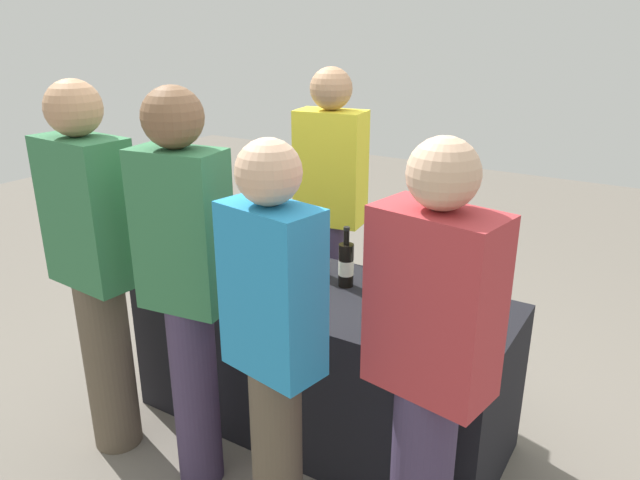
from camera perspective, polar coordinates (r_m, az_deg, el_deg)
ground_plane at (r=3.30m, az=0.00°, el=-16.83°), size 12.00×12.00×0.00m
tasting_table at (r=3.08m, az=0.00°, el=-11.13°), size 1.84×0.73×0.77m
wine_bottle_0 at (r=3.12m, az=-5.25°, el=-0.74°), size 0.08×0.08×0.30m
wine_bottle_1 at (r=3.01m, az=0.06°, el=-1.53°), size 0.08×0.08×0.30m
wine_bottle_2 at (r=2.89m, az=2.48°, el=-2.32°), size 0.07×0.07×0.30m
wine_bottle_3 at (r=2.85m, az=5.26°, el=-2.55°), size 0.07×0.07×0.32m
wine_bottle_4 at (r=2.74m, az=8.14°, el=-3.81°), size 0.07×0.07×0.32m
wine_glass_0 at (r=3.14m, az=-11.83°, el=-1.18°), size 0.07×0.07×0.14m
wine_glass_1 at (r=2.84m, az=-3.23°, el=-3.08°), size 0.06×0.06×0.14m
wine_glass_2 at (r=2.56m, az=7.97°, el=-5.92°), size 0.06×0.06×0.14m
wine_glass_3 at (r=2.47m, az=10.78°, el=-7.31°), size 0.06×0.06×0.13m
server_pouring at (r=3.51m, az=0.99°, el=3.22°), size 0.41×0.27×1.74m
guest_0 at (r=2.88m, az=-20.46°, el=-2.01°), size 0.43×0.26×1.76m
guest_1 at (r=2.52m, az=-12.50°, el=-3.79°), size 0.39×0.25×1.76m
guest_2 at (r=2.17m, az=-4.39°, el=-9.77°), size 0.38×0.25×1.64m
guest_3 at (r=2.07m, az=10.29°, el=-11.62°), size 0.44×0.29×1.67m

